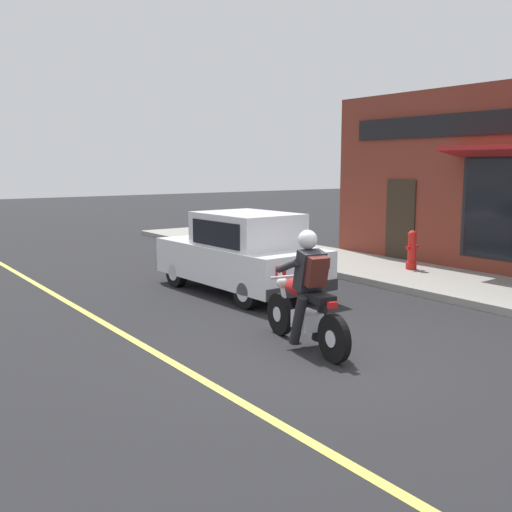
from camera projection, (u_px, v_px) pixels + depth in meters
The scene contains 8 objects.
ground_plane at pixel (323, 354), 7.91m from camera, with size 80.00×80.00×0.00m, color black.
sidewalk_curb at pixel (405, 274), 13.21m from camera, with size 2.60×22.00×0.14m, color gray.
lane_stripe at pixel (107, 325), 9.30m from camera, with size 0.12×19.80×0.01m, color #D1C64C.
storefront_building at pixel (510, 182), 12.61m from camera, with size 1.25×9.80×4.20m.
motorcycle_with_rider at pixel (306, 299), 8.07m from camera, with size 0.64×2.01×1.62m.
car_hatchback at pixel (241, 254), 11.59m from camera, with size 1.78×3.84×1.57m.
fire_hydrant at pixel (412, 250), 13.41m from camera, with size 0.36×0.24×0.88m.
traffic_cone at pixel (303, 247), 15.04m from camera, with size 0.36×0.36×0.60m.
Camera 1 is at (-5.12, -5.71, 2.48)m, focal length 42.00 mm.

